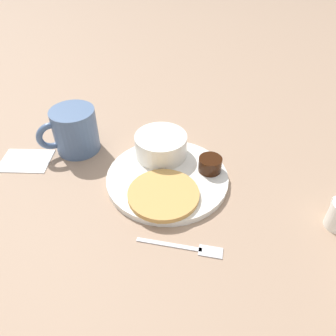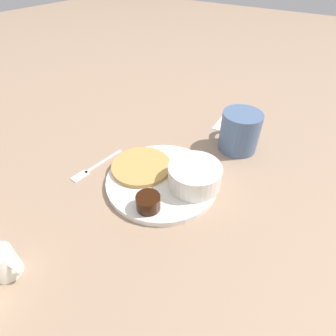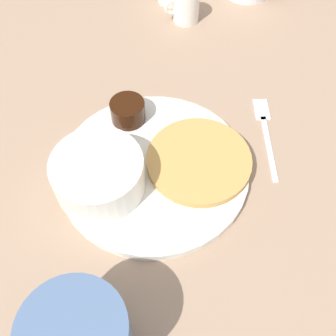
{
  "view_description": "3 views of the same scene",
  "coord_description": "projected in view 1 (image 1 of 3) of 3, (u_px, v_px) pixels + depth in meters",
  "views": [
    {
      "loc": [
        0.06,
        -0.46,
        0.43
      ],
      "look_at": [
        0.0,
        -0.0,
        0.04
      ],
      "focal_mm": 35.0,
      "sensor_mm": 36.0,
      "label": 1
    },
    {
      "loc": [
        0.32,
        0.24,
        0.38
      ],
      "look_at": [
        0.0,
        0.01,
        0.05
      ],
      "focal_mm": 28.0,
      "sensor_mm": 36.0,
      "label": 2
    },
    {
      "loc": [
        -0.29,
        0.01,
        0.43
      ],
      "look_at": [
        -0.01,
        -0.02,
        0.03
      ],
      "focal_mm": 45.0,
      "sensor_mm": 36.0,
      "label": 3
    }
  ],
  "objects": [
    {
      "name": "fork",
      "position": [
        190.0,
        248.0,
        0.51
      ],
      "size": [
        0.14,
        0.02,
        0.0
      ],
      "color": "silver",
      "rests_on": "ground_plane"
    },
    {
      "name": "pancake_stack",
      "position": [
        164.0,
        194.0,
        0.58
      ],
      "size": [
        0.13,
        0.13,
        0.01
      ],
      "color": "tan",
      "rests_on": "plate"
    },
    {
      "name": "ground_plane",
      "position": [
        167.0,
        180.0,
        0.63
      ],
      "size": [
        4.0,
        4.0,
        0.0
      ],
      "primitive_type": "plane",
      "color": "#9E7F66"
    },
    {
      "name": "syrup_cup",
      "position": [
        210.0,
        164.0,
        0.63
      ],
      "size": [
        0.04,
        0.04,
        0.03
      ],
      "color": "black",
      "rests_on": "plate"
    },
    {
      "name": "napkin",
      "position": [
        26.0,
        160.0,
        0.67
      ],
      "size": [
        0.11,
        0.08,
        0.0
      ],
      "color": "white",
      "rests_on": "ground_plane"
    },
    {
      "name": "plate",
      "position": [
        167.0,
        178.0,
        0.63
      ],
      "size": [
        0.23,
        0.23,
        0.01
      ],
      "color": "white",
      "rests_on": "ground_plane"
    },
    {
      "name": "coffee_mug",
      "position": [
        74.0,
        131.0,
        0.68
      ],
      "size": [
        0.11,
        0.1,
        0.09
      ],
      "color": "slate",
      "rests_on": "ground_plane"
    },
    {
      "name": "bowl",
      "position": [
        161.0,
        145.0,
        0.66
      ],
      "size": [
        0.1,
        0.1,
        0.05
      ],
      "color": "white",
      "rests_on": "plate"
    },
    {
      "name": "butter_ramekin",
      "position": [
        166.0,
        144.0,
        0.67
      ],
      "size": [
        0.05,
        0.05,
        0.04
      ],
      "color": "white",
      "rests_on": "plate"
    }
  ]
}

